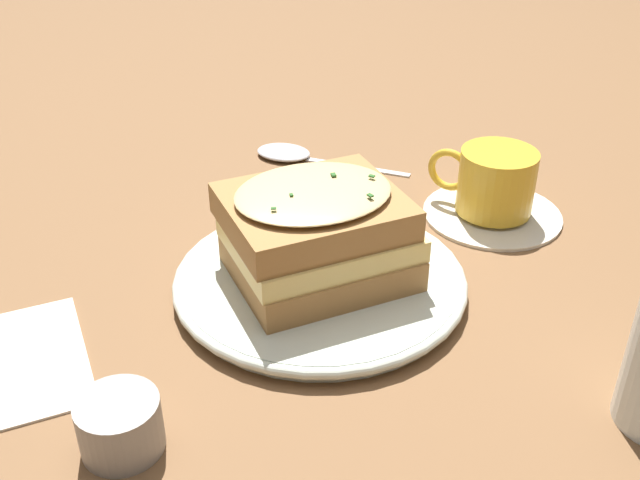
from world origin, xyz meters
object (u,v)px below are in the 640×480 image
at_px(spoon, 291,154).
at_px(napkin, 8,364).
at_px(dinner_plate, 320,280).
at_px(condiment_pot, 120,425).
at_px(teacup_with_saucer, 494,189).
at_px(sandwich, 317,233).

bearing_deg(spoon, napkin, 171.37).
bearing_deg(dinner_plate, napkin, 84.57).
height_order(dinner_plate, napkin, dinner_plate).
xyz_separation_m(spoon, napkin, (-0.22, 0.34, -0.00)).
bearing_deg(condiment_pot, dinner_plate, -64.48).
xyz_separation_m(dinner_plate, spoon, (0.24, -0.09, -0.00)).
distance_m(teacup_with_saucer, spoon, 0.24).
distance_m(spoon, napkin, 0.40).
height_order(spoon, condiment_pot, condiment_pot).
height_order(dinner_plate, condiment_pot, condiment_pot).
xyz_separation_m(napkin, condiment_pot, (-0.12, -0.05, 0.02)).
bearing_deg(teacup_with_saucer, spoon, -2.50).
bearing_deg(sandwich, spoon, -21.88).
relative_size(spoon, condiment_pot, 2.84).
height_order(dinner_plate, teacup_with_saucer, teacup_with_saucer).
relative_size(sandwich, spoon, 0.99).
bearing_deg(condiment_pot, teacup_with_saucer, -73.01).
distance_m(sandwich, teacup_with_saucer, 0.21).
height_order(teacup_with_saucer, napkin, teacup_with_saucer).
xyz_separation_m(dinner_plate, condiment_pot, (-0.09, 0.19, 0.01)).
bearing_deg(napkin, teacup_with_saucer, -89.17).
relative_size(dinner_plate, napkin, 1.84).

